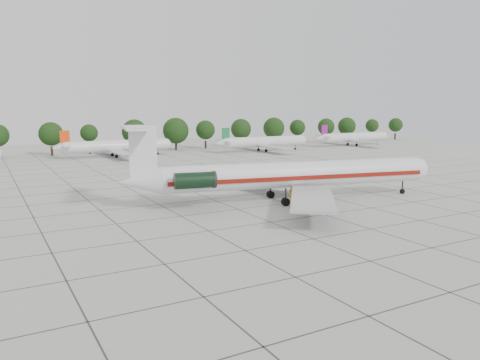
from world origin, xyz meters
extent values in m
plane|color=beige|center=(0.00, 0.00, 0.00)|extent=(260.00, 260.00, 0.00)
cube|color=#383838|center=(0.00, 15.00, 0.01)|extent=(170.00, 170.00, 0.02)
cylinder|color=silver|center=(10.60, 0.89, 3.84)|extent=(39.37, 11.59, 3.62)
sphere|color=silver|center=(29.92, -3.13, 3.84)|extent=(3.62, 3.62, 3.62)
cone|color=silver|center=(-11.40, 5.47, 3.84)|extent=(6.10, 4.66, 3.62)
cube|color=maroon|center=(10.97, 2.68, 3.56)|extent=(37.58, 7.89, 0.60)
cube|color=maroon|center=(10.23, -0.90, 3.56)|extent=(37.58, 7.89, 0.60)
cube|color=#B7BABC|center=(9.93, 11.11, 2.36)|extent=(8.67, 17.16, 0.33)
cube|color=#B7BABC|center=(5.91, -8.21, 2.36)|extent=(13.88, 16.19, 0.33)
cube|color=black|center=(-4.46, 6.54, 4.17)|extent=(2.65, 1.89, 0.27)
cylinder|color=black|center=(-4.30, 7.29, 4.17)|extent=(5.58, 3.11, 2.08)
cube|color=black|center=(-5.46, 1.71, 4.17)|extent=(2.65, 1.89, 0.27)
cylinder|color=black|center=(-5.62, 0.96, 4.17)|extent=(5.58, 3.11, 2.08)
cube|color=silver|center=(-10.86, 5.36, 7.67)|extent=(3.50, 1.02, 6.58)
cube|color=silver|center=(-11.61, 5.51, 10.74)|extent=(5.90, 13.55, 0.24)
cylinder|color=black|center=(27.77, -2.69, 1.04)|extent=(0.26, 0.26, 2.08)
cylinder|color=black|center=(27.77, -2.69, 0.38)|extent=(0.81, 0.46, 0.77)
cylinder|color=black|center=(7.96, 4.35, 1.43)|extent=(0.31, 0.31, 1.97)
cylinder|color=black|center=(7.96, 4.35, 0.55)|extent=(1.21, 0.87, 1.10)
cylinder|color=black|center=(6.80, -1.23, 1.43)|extent=(0.31, 0.31, 1.97)
cylinder|color=black|center=(6.80, -1.23, 0.55)|extent=(1.21, 0.87, 1.10)
imported|color=#BE9E0B|center=(9.99, 2.05, 0.99)|extent=(0.86, 0.77, 1.97)
cylinder|color=silver|center=(3.53, 73.30, 3.00)|extent=(27.20, 3.00, 3.00)
cube|color=#B7BABC|center=(2.53, 73.30, 1.80)|extent=(3.50, 27.20, 0.25)
cube|color=#E73E0D|center=(-9.91, 73.30, 5.60)|extent=(2.40, 0.25, 3.60)
cylinder|color=black|center=(2.53, 75.50, 0.40)|extent=(0.80, 0.45, 0.80)
cylinder|color=black|center=(2.53, 71.10, 0.40)|extent=(0.80, 0.45, 0.80)
cylinder|color=silver|center=(46.59, 67.07, 3.00)|extent=(27.20, 3.00, 3.00)
cube|color=#B7BABC|center=(45.59, 67.07, 1.80)|extent=(3.50, 27.20, 0.25)
cube|color=#186E38|center=(33.15, 67.07, 5.60)|extent=(2.40, 0.25, 3.60)
cylinder|color=black|center=(45.59, 69.27, 0.40)|extent=(0.80, 0.45, 0.80)
cylinder|color=black|center=(45.59, 64.87, 0.40)|extent=(0.80, 0.45, 0.80)
cylinder|color=silver|center=(85.13, 69.90, 3.00)|extent=(27.20, 3.00, 3.00)
cube|color=#B7BABC|center=(84.13, 69.90, 1.80)|extent=(3.50, 27.20, 0.25)
cube|color=#851884|center=(71.69, 69.90, 5.60)|extent=(2.40, 0.25, 3.60)
cylinder|color=black|center=(84.13, 72.10, 0.40)|extent=(0.80, 0.45, 0.80)
cylinder|color=black|center=(84.13, 67.70, 0.40)|extent=(0.80, 0.45, 0.80)
cylinder|color=#332114|center=(-11.69, 85.00, 1.25)|extent=(0.70, 0.70, 2.50)
sphere|color=black|center=(-11.69, 85.00, 6.00)|extent=(6.50, 6.50, 6.50)
cylinder|color=#332114|center=(-1.50, 85.00, 1.25)|extent=(0.70, 0.70, 2.50)
sphere|color=black|center=(-1.50, 85.00, 6.00)|extent=(4.93, 4.93, 4.93)
cylinder|color=#332114|center=(11.69, 85.00, 1.25)|extent=(0.70, 0.70, 2.50)
sphere|color=black|center=(11.69, 85.00, 6.00)|extent=(7.40, 7.40, 7.40)
cylinder|color=#332114|center=(24.88, 85.00, 1.25)|extent=(0.70, 0.70, 2.50)
sphere|color=black|center=(24.88, 85.00, 6.00)|extent=(8.08, 8.08, 8.08)
cylinder|color=#332114|center=(35.07, 85.00, 1.25)|extent=(0.70, 0.70, 2.50)
sphere|color=black|center=(35.07, 85.00, 6.00)|extent=(6.17, 6.17, 6.17)
cylinder|color=#332114|center=(48.26, 85.00, 1.25)|extent=(0.70, 0.70, 2.50)
sphere|color=black|center=(48.26, 85.00, 6.00)|extent=(6.82, 6.82, 6.82)
cylinder|color=#332114|center=(61.45, 85.00, 1.25)|extent=(0.70, 0.70, 2.50)
sphere|color=black|center=(61.45, 85.00, 6.00)|extent=(7.44, 7.44, 7.44)
cylinder|color=#332114|center=(71.64, 85.00, 1.25)|extent=(0.70, 0.70, 2.50)
sphere|color=black|center=(71.64, 85.00, 6.00)|extent=(5.66, 5.66, 5.66)
cylinder|color=#332114|center=(84.83, 85.00, 1.25)|extent=(0.70, 0.70, 2.50)
sphere|color=black|center=(84.83, 85.00, 6.00)|extent=(6.25, 6.25, 6.25)
cylinder|color=#332114|center=(95.02, 85.00, 1.25)|extent=(0.70, 0.70, 2.50)
sphere|color=black|center=(95.02, 85.00, 6.00)|extent=(6.79, 6.79, 6.79)
cylinder|color=#332114|center=(108.21, 85.00, 1.25)|extent=(0.70, 0.70, 2.50)
sphere|color=black|center=(108.21, 85.00, 6.00)|extent=(5.16, 5.16, 5.16)
cylinder|color=#332114|center=(121.40, 85.00, 1.25)|extent=(0.70, 0.70, 2.50)
sphere|color=black|center=(121.40, 85.00, 6.00)|extent=(5.68, 5.68, 5.68)
camera|label=1|loc=(-29.10, -52.73, 13.35)|focal=35.00mm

